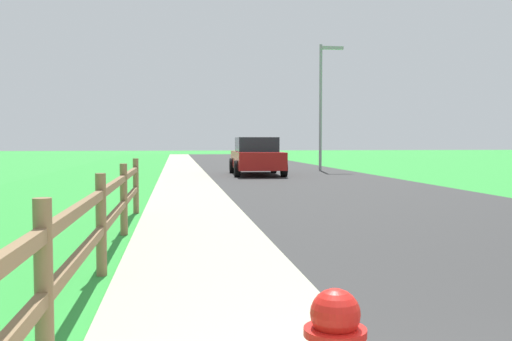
# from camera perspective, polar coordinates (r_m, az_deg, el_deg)

# --- Properties ---
(ground_plane) EXTENTS (120.00, 120.00, 0.00)m
(ground_plane) POSITION_cam_1_polar(r_m,az_deg,el_deg) (26.80, -5.31, -0.07)
(ground_plane) COLOR green
(road_asphalt) EXTENTS (7.00, 66.00, 0.01)m
(road_asphalt) POSITION_cam_1_polar(r_m,az_deg,el_deg) (29.17, 1.38, 0.20)
(road_asphalt) COLOR #2E2E2E
(road_asphalt) RESTS_ON ground
(curb_concrete) EXTENTS (6.00, 66.00, 0.01)m
(curb_concrete) POSITION_cam_1_polar(r_m,az_deg,el_deg) (28.81, -11.48, 0.11)
(curb_concrete) COLOR #A8A88B
(curb_concrete) RESTS_ON ground
(grass_verge) EXTENTS (5.00, 66.00, 0.00)m
(grass_verge) POSITION_cam_1_polar(r_m,az_deg,el_deg) (28.94, -14.44, 0.09)
(grass_verge) COLOR green
(grass_verge) RESTS_ON ground
(rail_fence) EXTENTS (0.11, 10.41, 1.09)m
(rail_fence) POSITION_cam_1_polar(r_m,az_deg,el_deg) (6.10, -15.55, -4.55)
(rail_fence) COLOR brown
(rail_fence) RESTS_ON ground
(parked_suv_red) EXTENTS (2.21, 4.73, 1.60)m
(parked_suv_red) POSITION_cam_1_polar(r_m,az_deg,el_deg) (23.78, 0.05, 1.47)
(parked_suv_red) COLOR maroon
(parked_suv_red) RESTS_ON ground
(street_lamp) EXTENTS (1.17, 0.20, 6.07)m
(street_lamp) POSITION_cam_1_polar(r_m,az_deg,el_deg) (27.31, 6.85, 7.60)
(street_lamp) COLOR gray
(street_lamp) RESTS_ON ground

